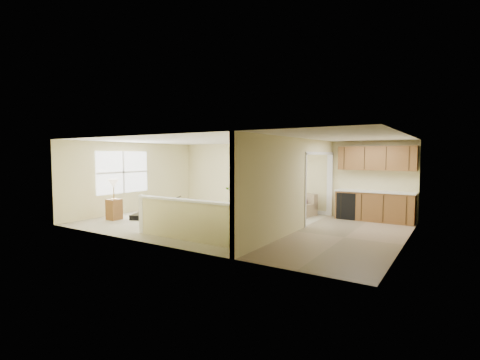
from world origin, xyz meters
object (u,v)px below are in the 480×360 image
Objects in this scene: accent_table at (256,197)px; lamp_stand at (114,203)px; palm_plant at (240,196)px; small_plant at (303,209)px; piano at (162,198)px; piano_bench at (193,212)px; loveseat at (290,203)px.

lamp_stand is (-2.89, -4.03, 0.03)m from accent_table.
palm_plant is at bearing -148.10° from accent_table.
accent_table is at bearing 173.92° from small_plant.
piano reaches higher than small_plant.
piano_bench is 3.67m from small_plant.
piano reaches higher than accent_table.
piano is 1.28m from piano_bench.
accent_table reaches higher than piano_bench.
loveseat reaches higher than accent_table.
accent_table is 0.60m from palm_plant.
piano_bench is 0.57× the size of lamp_stand.
piano is 1.52m from lamp_stand.
palm_plant is 4.41m from lamp_stand.
piano_bench is 0.66× the size of palm_plant.
small_plant is (2.68, 2.50, 0.01)m from piano_bench.
small_plant is (1.92, -0.20, -0.26)m from accent_table.
piano_bench is at bearing -137.00° from small_plant.
lamp_stand is (-4.27, -3.98, 0.18)m from loveseat.
piano is 2.75× the size of accent_table.
palm_plant is at bearing 57.33° from lamp_stand.
piano is 1.97× the size of palm_plant.
loveseat is 0.57m from small_plant.
palm_plant is (-1.89, -0.26, 0.18)m from loveseat.
accent_table is at bearing -166.15° from loveseat.
accent_table is at bearing 74.28° from piano_bench.
piano_bench is 3.42m from loveseat.
small_plant is (0.54, -0.15, -0.12)m from loveseat.
lamp_stand reaches higher than loveseat.
piano reaches higher than palm_plant.
accent_table is 0.62× the size of lamp_stand.
lamp_stand is at bearing -122.67° from palm_plant.
small_plant is 0.46× the size of lamp_stand.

